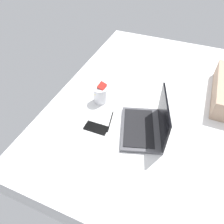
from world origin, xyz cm
name	(u,v)px	position (x,y,z in cm)	size (l,w,h in cm)	color
bed_mattress	(161,108)	(0.00, 0.00, 9.00)	(180.00, 140.00, 18.00)	white
laptop	(147,125)	(31.30, -3.44, 22.41)	(38.39, 31.87, 23.00)	#4C4C51
snack_cup	(100,94)	(17.91, -38.96, 23.89)	(9.56, 9.28, 14.58)	silver
cell_phone	(96,128)	(41.21, -31.35, 18.40)	(6.80, 14.00, 0.80)	black
charger_cable	(110,121)	(33.05, -25.54, 18.30)	(17.00, 0.60, 0.60)	black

